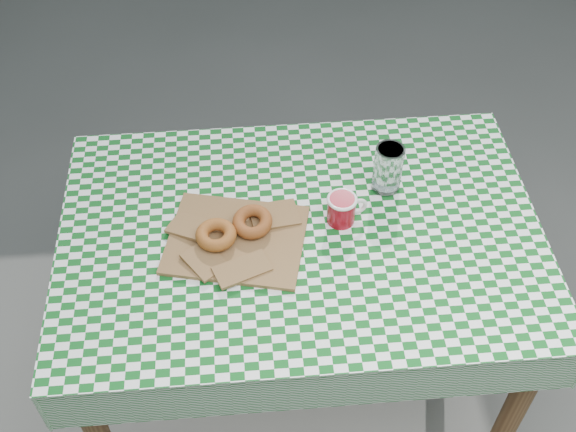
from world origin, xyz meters
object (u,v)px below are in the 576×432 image
object	(u,v)px
table	(299,316)
coffee_mug	(341,209)
paper_bag	(236,239)
drinking_glass	(388,168)

from	to	relation	value
table	coffee_mug	size ratio (longest dim) A/B	8.45
table	coffee_mug	distance (m)	0.43
table	paper_bag	size ratio (longest dim) A/B	3.60
paper_bag	coffee_mug	xyz separation A→B (m)	(0.27, 0.05, 0.03)
paper_bag	coffee_mug	world-z (taller)	coffee_mug
table	coffee_mug	world-z (taller)	coffee_mug
table	paper_bag	xyz separation A→B (m)	(-0.16, -0.02, 0.39)
coffee_mug	drinking_glass	size ratio (longest dim) A/B	1.04
paper_bag	drinking_glass	xyz separation A→B (m)	(0.40, 0.16, 0.06)
drinking_glass	table	bearing A→B (deg)	-149.76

